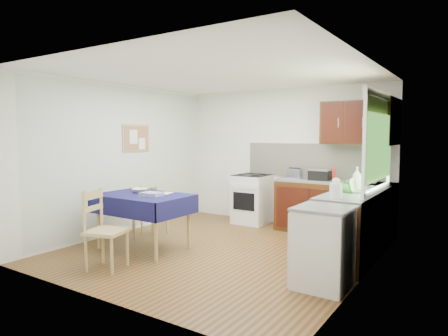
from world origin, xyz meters
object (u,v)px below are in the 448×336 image
Objects in this scene: chair_near at (103,227)px; toaster at (295,173)px; chair_far at (153,209)px; kettle at (336,189)px; dining_table at (143,202)px; dish_rack at (355,190)px; sandwich_press at (320,174)px.

toaster is at bearing -36.68° from chair_near.
chair_far is 3.09m from kettle.
dining_table is 5.33× the size of toaster.
chair_near is 3.29m from dish_rack.
toaster is 0.63× the size of dish_rack.
dish_rack is at bearing -177.53° from chair_far.
chair_near is at bearing -149.26° from kettle.
dining_table is at bearing 114.57° from chair_far.
chair_far is at bearing -157.57° from dish_rack.
toaster is at bearing -145.36° from chair_far.
dish_rack is (2.66, 1.25, 0.23)m from dining_table.
toaster is 0.74× the size of sandwich_press.
chair_near is 2.53× the size of dish_rack.
chair_far is at bearing 116.59° from dining_table.
dish_rack is (2.47, 2.13, 0.40)m from chair_near.
chair_near is at bearing -84.87° from dining_table.
sandwich_press is 1.93m from kettle.
chair_near is 3.61m from sandwich_press.
chair_near is 2.87m from kettle.
dish_rack is at bearing -67.70° from sandwich_press.
chair_far is 2.84m from sandwich_press.
chair_near is at bearing -123.64° from toaster.
chair_far is (-0.42, 0.64, -0.25)m from dining_table.
sandwich_press is (0.46, 0.01, 0.01)m from toaster.
chair_near reaches higher than chair_far.
dish_rack is (0.85, -1.07, -0.07)m from sandwich_press.
dish_rack is at bearing -52.56° from toaster.
toaster is 2.16m from kettle.
chair_near is 3.43m from toaster.
toaster reaches higher than dining_table.
kettle is (3.04, -0.08, 0.57)m from chair_far.
dining_table is at bearing -4.87° from chair_near.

